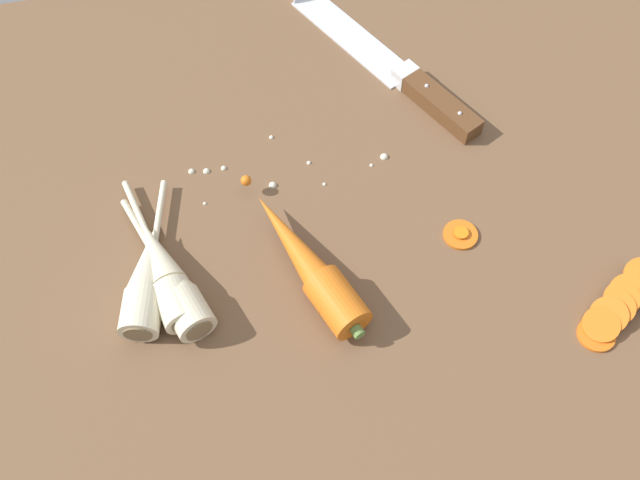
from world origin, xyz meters
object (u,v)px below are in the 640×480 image
carrot_slice_stray_near (461,234)px  chefs_knife (373,52)px  carrot_slice_stack (619,304)px  parsnip_mid_left (172,284)px  parsnip_front (164,272)px  whole_carrot (308,264)px  parsnip_mid_right (147,279)px

carrot_slice_stray_near → chefs_knife: bearing=94.3°
carrot_slice_stack → carrot_slice_stray_near: size_ratio=2.68×
carrot_slice_stack → carrot_slice_stray_near: 17.29cm
chefs_knife → carrot_slice_stray_near: (2.15, -28.30, -0.29)cm
chefs_knife → parsnip_mid_left: (-28.69, -28.46, 1.33)cm
parsnip_front → chefs_knife: bearing=42.5°
parsnip_mid_left → whole_carrot: bearing=-3.6°
parsnip_mid_left → parsnip_mid_right: 2.71cm
whole_carrot → carrot_slice_stray_near: (17.05, 1.02, -1.74)cm
carrot_slice_stray_near → whole_carrot: bearing=-176.6°
parsnip_mid_right → carrot_slice_stack: bearing=-15.8°
parsnip_front → parsnip_mid_left: same height
parsnip_front → carrot_slice_stack: parsnip_front is taller
whole_carrot → parsnip_mid_left: bearing=176.4°
whole_carrot → parsnip_front: bearing=170.6°
chefs_knife → parsnip_mid_right: parsnip_mid_right is taller
carrot_slice_stray_near → parsnip_mid_right: bearing=178.3°
parsnip_front → whole_carrot: bearing=-9.4°
whole_carrot → carrot_slice_stray_near: size_ratio=5.73×
whole_carrot → parsnip_front: size_ratio=1.10×
chefs_knife → parsnip_mid_left: 40.43cm
chefs_knife → carrot_slice_stack: bearing=-70.0°
whole_carrot → carrot_slice_stray_near: bearing=3.4°
whole_carrot → carrot_slice_stray_near: whole_carrot is taller
parsnip_front → carrot_slice_stack: size_ratio=1.95×
parsnip_mid_right → parsnip_front: bearing=12.4°
carrot_slice_stray_near → carrot_slice_stack: bearing=-43.6°
chefs_knife → whole_carrot: 32.92cm
parsnip_mid_left → carrot_slice_stray_near: parsnip_mid_left is taller
chefs_knife → parsnip_mid_left: size_ratio=1.78×
carrot_slice_stack → parsnip_mid_right: bearing=164.2°
chefs_knife → carrot_slice_stack: carrot_slice_stack is taller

